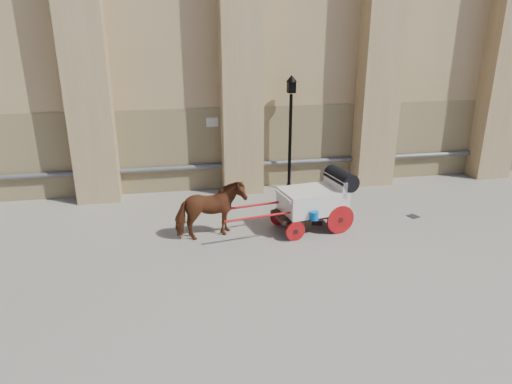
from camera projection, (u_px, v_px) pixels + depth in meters
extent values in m
plane|color=#6C665B|center=(295.00, 228.00, 13.61)|extent=(90.00, 90.00, 0.00)
cube|color=olive|center=(318.00, 144.00, 17.30)|extent=(44.00, 0.35, 3.00)
cylinder|color=#59595B|center=(319.00, 161.00, 17.25)|extent=(42.00, 0.18, 0.18)
cube|color=beige|center=(212.00, 122.00, 16.09)|extent=(0.42, 0.04, 0.32)
imported|color=brown|center=(210.00, 211.00, 12.71)|extent=(2.08, 1.29, 1.63)
cube|color=black|center=(309.00, 213.00, 13.36)|extent=(2.21, 1.27, 0.11)
cube|color=beige|center=(313.00, 200.00, 13.26)|extent=(1.97, 1.46, 0.66)
cube|color=beige|center=(335.00, 185.00, 13.36)|extent=(0.33, 1.19, 0.52)
cube|color=beige|center=(288.00, 196.00, 12.92)|extent=(0.50, 1.08, 0.09)
cylinder|color=black|center=(341.00, 178.00, 13.36)|extent=(0.72, 1.25, 0.53)
cylinder|color=#9E0D10|center=(341.00, 220.00, 13.10)|extent=(0.85, 0.20, 0.85)
cylinder|color=#9E0D10|center=(321.00, 206.00, 14.14)|extent=(0.85, 0.20, 0.85)
cylinder|color=#9E0D10|center=(295.00, 231.00, 12.69)|extent=(0.57, 0.15, 0.57)
cylinder|color=#9E0D10|center=(279.00, 216.00, 13.72)|extent=(0.57, 0.15, 0.57)
cylinder|color=#9E0D10|center=(265.00, 216.00, 12.38)|extent=(2.25, 0.44, 0.07)
cylinder|color=#9E0D10|center=(254.00, 205.00, 13.13)|extent=(2.25, 0.44, 0.07)
cylinder|color=#0357B7|center=(314.00, 216.00, 12.65)|extent=(0.25, 0.25, 0.25)
cylinder|color=black|center=(290.00, 143.00, 16.36)|extent=(0.12, 0.12, 3.48)
cone|color=black|center=(289.00, 184.00, 16.88)|extent=(0.35, 0.35, 0.35)
cube|color=black|center=(291.00, 87.00, 15.69)|extent=(0.27, 0.27, 0.41)
cone|color=black|center=(292.00, 78.00, 15.59)|extent=(0.39, 0.39, 0.23)
cube|color=black|center=(317.00, 223.00, 13.91)|extent=(0.41, 0.41, 0.01)
cube|color=black|center=(413.00, 216.00, 14.43)|extent=(0.41, 0.41, 0.01)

